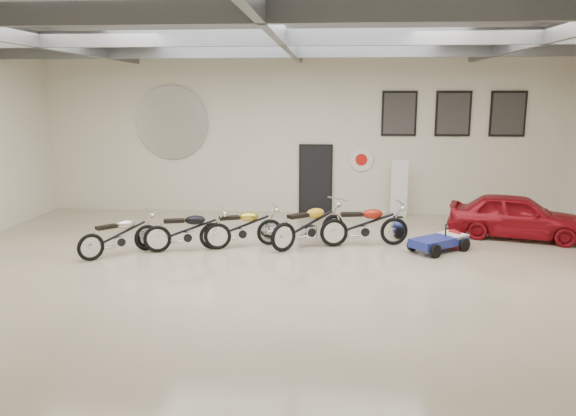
# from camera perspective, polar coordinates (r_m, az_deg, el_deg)

# --- Properties ---
(floor) EXTENTS (16.00, 12.00, 0.01)m
(floor) POSITION_cam_1_polar(r_m,az_deg,el_deg) (12.00, -0.44, -6.29)
(floor) COLOR #BAA78E
(floor) RESTS_ON ground
(ceiling) EXTENTS (16.00, 12.00, 0.01)m
(ceiling) POSITION_cam_1_polar(r_m,az_deg,el_deg) (11.51, -0.48, 18.15)
(ceiling) COLOR slate
(ceiling) RESTS_ON back_wall
(back_wall) EXTENTS (16.00, 0.02, 5.00)m
(back_wall) POSITION_cam_1_polar(r_m,az_deg,el_deg) (17.46, 1.22, 7.63)
(back_wall) COLOR beige
(back_wall) RESTS_ON floor
(ceiling_beams) EXTENTS (15.80, 11.80, 0.32)m
(ceiling_beams) POSITION_cam_1_polar(r_m,az_deg,el_deg) (11.49, -0.48, 16.91)
(ceiling_beams) COLOR slate
(ceiling_beams) RESTS_ON ceiling
(door) EXTENTS (0.92, 0.08, 2.10)m
(door) POSITION_cam_1_polar(r_m,az_deg,el_deg) (17.54, 2.83, 2.87)
(door) COLOR black
(door) RESTS_ON back_wall
(logo_plaque) EXTENTS (2.30, 0.06, 1.16)m
(logo_plaque) POSITION_cam_1_polar(r_m,az_deg,el_deg) (18.06, -11.70, 8.48)
(logo_plaque) COLOR silver
(logo_plaque) RESTS_ON back_wall
(poster_left) EXTENTS (1.05, 0.08, 1.35)m
(poster_left) POSITION_cam_1_polar(r_m,az_deg,el_deg) (17.48, 11.23, 9.39)
(poster_left) COLOR black
(poster_left) RESTS_ON back_wall
(poster_mid) EXTENTS (1.05, 0.08, 1.35)m
(poster_mid) POSITION_cam_1_polar(r_m,az_deg,el_deg) (17.73, 16.43, 9.18)
(poster_mid) COLOR black
(poster_mid) RESTS_ON back_wall
(poster_right) EXTENTS (1.05, 0.08, 1.35)m
(poster_right) POSITION_cam_1_polar(r_m,az_deg,el_deg) (18.13, 21.44, 8.90)
(poster_right) COLOR black
(poster_right) RESTS_ON back_wall
(oil_sign) EXTENTS (0.72, 0.10, 0.72)m
(oil_sign) POSITION_cam_1_polar(r_m,az_deg,el_deg) (17.47, 7.46, 4.91)
(oil_sign) COLOR white
(oil_sign) RESTS_ON back_wall
(banner_stand) EXTENTS (0.50, 0.23, 1.80)m
(banner_stand) POSITION_cam_1_polar(r_m,az_deg,el_deg) (17.24, 11.23, 2.01)
(banner_stand) COLOR white
(banner_stand) RESTS_ON floor
(motorcycle_silver) EXTENTS (1.79, 1.77, 1.00)m
(motorcycle_silver) POSITION_cam_1_polar(r_m,az_deg,el_deg) (13.49, -16.78, -2.58)
(motorcycle_silver) COLOR silver
(motorcycle_silver) RESTS_ON floor
(motorcycle_black) EXTENTS (2.11, 1.12, 1.05)m
(motorcycle_black) POSITION_cam_1_polar(r_m,az_deg,el_deg) (13.48, -10.17, -2.18)
(motorcycle_black) COLOR silver
(motorcycle_black) RESTS_ON floor
(motorcycle_gold) EXTENTS (2.10, 1.29, 1.05)m
(motorcycle_gold) POSITION_cam_1_polar(r_m,az_deg,el_deg) (13.66, -4.73, -1.85)
(motorcycle_gold) COLOR silver
(motorcycle_gold) RESTS_ON floor
(motorcycle_yellow) EXTENTS (2.10, 1.94, 1.14)m
(motorcycle_yellow) POSITION_cam_1_polar(r_m,az_deg,el_deg) (13.65, 2.13, -1.64)
(motorcycle_yellow) COLOR silver
(motorcycle_yellow) RESTS_ON floor
(motorcycle_red) EXTENTS (2.22, 1.01, 1.11)m
(motorcycle_red) POSITION_cam_1_polar(r_m,az_deg,el_deg) (13.86, 7.77, -1.59)
(motorcycle_red) COLOR silver
(motorcycle_red) RESTS_ON floor
(go_kart) EXTENTS (1.89, 1.73, 0.64)m
(go_kart) POSITION_cam_1_polar(r_m,az_deg,el_deg) (13.89, 15.51, -2.87)
(go_kart) COLOR navy
(go_kart) RESTS_ON floor
(vintage_car) EXTENTS (2.28, 3.66, 1.16)m
(vintage_car) POSITION_cam_1_polar(r_m,az_deg,el_deg) (15.67, 22.23, -0.74)
(vintage_car) COLOR maroon
(vintage_car) RESTS_ON floor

